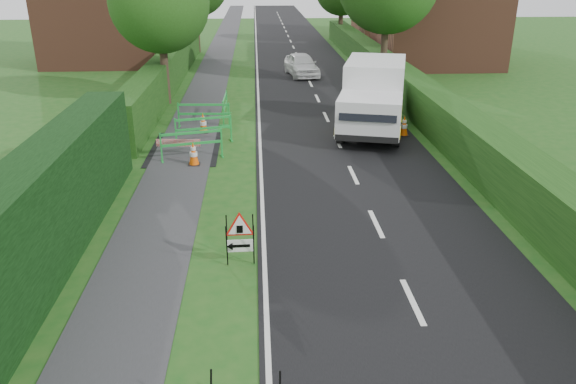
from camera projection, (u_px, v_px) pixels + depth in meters
ground at (287, 339)px, 9.86m from camera, size 120.00×120.00×0.00m
road_surface at (294, 49)px, 42.30m from camera, size 6.00×90.00×0.02m
footpath at (221, 50)px, 42.00m from camera, size 2.00×90.00×0.02m
hedge_west_far at (171, 86)px, 29.90m from camera, size 1.00×24.00×1.80m
hedge_east at (413, 110)px, 24.97m from camera, size 1.20×50.00×1.50m
house_west at (105, 16)px, 35.92m from camera, size 7.50×7.40×7.88m
house_east_a at (437, 17)px, 35.19m from camera, size 7.50×7.40×7.88m
house_east_b at (399, 2)px, 48.16m from camera, size 7.50×7.40×7.88m
tree_nw at (159, 2)px, 24.52m from camera, size 4.40×4.40×6.70m
triangle_sign at (238, 235)px, 11.97m from camera, size 0.75×0.75×1.06m
works_van at (373, 95)px, 21.57m from camera, size 3.57×6.04×2.59m
traffic_cone_0 at (404, 126)px, 21.18m from camera, size 0.38×0.38×0.79m
traffic_cone_1 at (383, 112)px, 23.06m from camera, size 0.38×0.38×0.79m
traffic_cone_2 at (383, 100)px, 25.08m from camera, size 0.38×0.38×0.79m
traffic_cone_3 at (194, 154)px, 18.12m from camera, size 0.38×0.38×0.79m
traffic_cone_4 at (203, 123)px, 21.56m from camera, size 0.38×0.38×0.79m
ped_barrier_0 at (192, 141)px, 18.56m from camera, size 2.09×0.82×1.00m
ped_barrier_1 at (204, 126)px, 20.24m from camera, size 2.09×0.81×1.00m
ped_barrier_2 at (204, 112)px, 22.17m from camera, size 2.08×0.47×1.00m
ped_barrier_3 at (225, 104)px, 23.33m from camera, size 0.40×2.07×1.00m
redwhite_plank at (179, 155)px, 19.18m from camera, size 1.50×0.15×0.25m
hatchback_car at (302, 65)px, 32.29m from camera, size 2.06×3.95×1.28m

